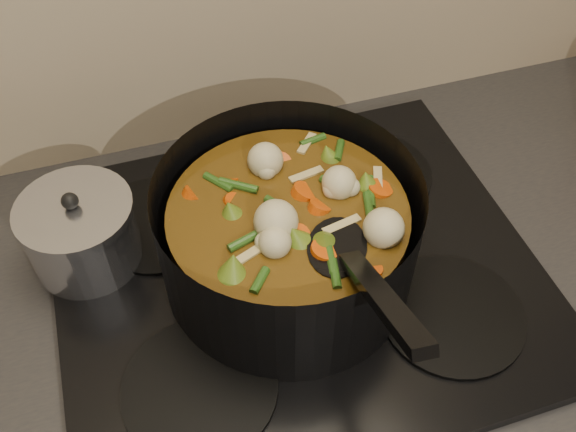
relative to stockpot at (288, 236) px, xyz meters
name	(u,v)px	position (x,y,z in m)	size (l,w,h in m)	color
counter	(294,418)	(0.01, 0.00, -0.55)	(2.64, 0.64, 0.91)	brown
stovetop	(297,271)	(0.01, 0.00, -0.08)	(0.62, 0.54, 0.03)	black
stockpot	(288,236)	(0.00, 0.00, 0.00)	(0.39, 0.47, 0.23)	black
saucepan	(82,232)	(-0.24, 0.11, -0.02)	(0.15, 0.15, 0.12)	silver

